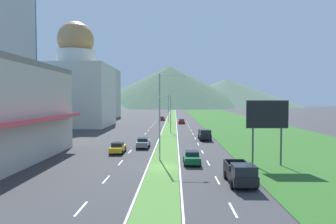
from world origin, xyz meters
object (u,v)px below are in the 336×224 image
billboard_roadside (267,117)px  car_3 (143,143)px  street_lamp_mid (169,111)px  street_lamp_near (163,111)px  car_2 (182,121)px  car_1 (192,157)px  car_0 (162,118)px  street_lamp_far (170,106)px  pickup_truck_0 (205,135)px  car_4 (118,148)px  pickup_truck_1 (240,173)px

billboard_roadside → car_3: billboard_roadside is taller
street_lamp_mid → billboard_roadside: (11.47, -33.55, 0.59)m
street_lamp_near → car_2: 56.58m
billboard_roadside → car_2: (-8.11, 59.03, -4.65)m
street_lamp_mid → car_1: street_lamp_mid is taller
car_0 → car_1: (6.45, -72.13, 0.01)m
street_lamp_far → car_0: (-2.90, 8.75, -4.56)m
car_2 → pickup_truck_0: pickup_truck_0 is taller
street_lamp_far → car_3: bearing=-93.6°
billboard_roadside → pickup_truck_0: (-4.74, 21.62, -4.39)m
car_4 → pickup_truck_1: size_ratio=0.74×
billboard_roadside → pickup_truck_0: billboard_roadside is taller
car_1 → car_2: 58.21m
car_1 → pickup_truck_0: pickup_truck_0 is taller
street_lamp_mid → car_4: street_lamp_mid is taller
car_3 → pickup_truck_0: size_ratio=0.85×
street_lamp_near → pickup_truck_1: bearing=-55.4°
car_4 → street_lamp_mid: bearing=-14.2°
billboard_roadside → pickup_truck_1: (-4.53, -7.53, -4.39)m
car_0 → car_1: 72.42m
street_lamp_far → pickup_truck_0: street_lamp_far is taller
pickup_truck_0 → billboard_roadside: bearing=12.4°
car_1 → car_3: bearing=-149.9°
car_2 → car_4: (-9.90, -51.37, 0.03)m
car_3 → car_0: bearing=-0.3°
car_3 → car_4: 5.69m
street_lamp_mid → street_lamp_far: (-0.33, 30.66, 0.52)m
car_4 → pickup_truck_1: pickup_truck_1 is taller
car_0 → car_4: car_4 is taller
street_lamp_mid → pickup_truck_0: (6.73, -11.93, -3.80)m
car_0 → car_3: (-0.31, -60.46, 0.04)m
car_4 → car_2: bearing=-10.9°
street_lamp_mid → pickup_truck_0: 14.21m
street_lamp_mid → street_lamp_far: 30.66m
car_1 → billboard_roadside: bearing=84.3°
street_lamp_mid → car_2: bearing=82.5°
street_lamp_far → billboard_roadside: (11.80, -64.20, 0.07)m
street_lamp_far → pickup_truck_1: 72.23m
street_lamp_mid → car_2: street_lamp_mid is taller
car_0 → car_2: car_0 is taller
street_lamp_far → car_0: size_ratio=2.08×
street_lamp_mid → car_2: (3.36, 25.48, -4.06)m
billboard_roadside → car_4: billboard_roadside is taller
car_2 → pickup_truck_1: size_ratio=0.76×
billboard_roadside → car_1: 9.49m
street_lamp_far → billboard_roadside: street_lamp_far is taller
street_lamp_mid → car_3: size_ratio=1.78×
street_lamp_far → car_1: 63.64m
car_1 → pickup_truck_1: size_ratio=0.76×
billboard_roadside → pickup_truck_1: bearing=-121.1°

